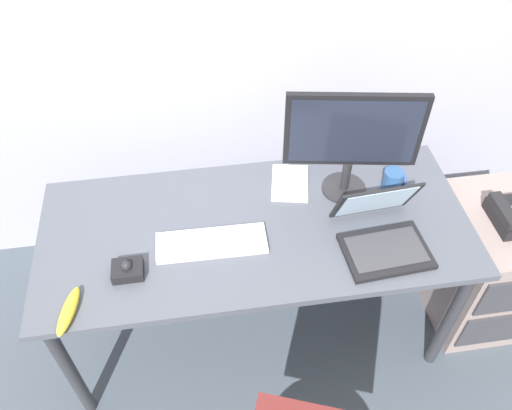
% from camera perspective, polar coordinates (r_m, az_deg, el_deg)
% --- Properties ---
extents(ground_plane, '(8.00, 8.00, 0.00)m').
position_cam_1_polar(ground_plane, '(2.61, 0.00, -12.84)').
color(ground_plane, '#424C56').
extents(desk, '(1.66, 0.72, 0.73)m').
position_cam_1_polar(desk, '(2.06, 0.00, -3.68)').
color(desk, '#494D58').
rests_on(desk, ground).
extents(file_cabinet, '(0.42, 0.53, 0.64)m').
position_cam_1_polar(file_cabinet, '(2.63, 23.75, -5.93)').
color(file_cabinet, gray).
rests_on(file_cabinet, ground).
extents(desk_phone, '(0.17, 0.20, 0.09)m').
position_cam_1_polar(desk_phone, '(2.36, 26.27, -1.05)').
color(desk_phone, black).
rests_on(desk_phone, file_cabinet).
extents(monitor_main, '(0.51, 0.18, 0.47)m').
position_cam_1_polar(monitor_main, '(1.99, 10.55, 7.34)').
color(monitor_main, '#262628').
rests_on(monitor_main, desk).
extents(keyboard, '(0.41, 0.14, 0.03)m').
position_cam_1_polar(keyboard, '(1.94, -4.89, -4.12)').
color(keyboard, silver).
rests_on(keyboard, desk).
extents(laptop, '(0.33, 0.33, 0.22)m').
position_cam_1_polar(laptop, '(1.97, 13.63, -2.95)').
color(laptop, black).
rests_on(laptop, desk).
extents(trackball_mouse, '(0.11, 0.09, 0.07)m').
position_cam_1_polar(trackball_mouse, '(1.91, -13.89, -6.88)').
color(trackball_mouse, black).
rests_on(trackball_mouse, desk).
extents(coffee_mug, '(0.09, 0.08, 0.10)m').
position_cam_1_polar(coffee_mug, '(2.18, 14.78, 2.62)').
color(coffee_mug, '#2D558B').
rests_on(coffee_mug, desk).
extents(paper_notepad, '(0.19, 0.23, 0.01)m').
position_cam_1_polar(paper_notepad, '(2.16, 3.73, 2.42)').
color(paper_notepad, white).
rests_on(paper_notepad, desk).
extents(banana, '(0.09, 0.20, 0.04)m').
position_cam_1_polar(banana, '(1.87, -19.85, -10.86)').
color(banana, yellow).
rests_on(banana, desk).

